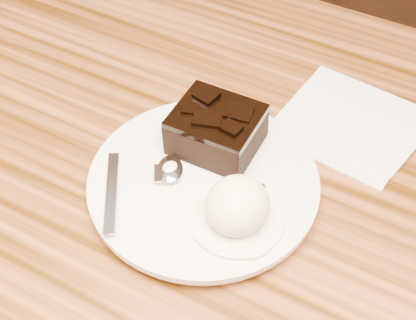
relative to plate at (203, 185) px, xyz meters
The scene contains 9 objects.
plate is the anchor object (origin of this frame).
brownie 0.06m from the plate, 102.94° to the left, with size 0.09×0.08×0.04m, color black.
ice_cream_scoop 0.07m from the plate, 28.91° to the right, with size 0.06×0.07×0.05m, color white.
melt_puddle 0.06m from the plate, 28.91° to the right, with size 0.10×0.10×0.00m, color white.
spoon 0.04m from the plate, 164.33° to the right, with size 0.03×0.16×0.01m, color silver, non-canonical shape.
napkin 0.20m from the plate, 59.63° to the left, with size 0.15×0.15×0.01m, color white.
crumb_a 0.06m from the plate, 17.05° to the left, with size 0.01×0.01×0.00m, color black.
crumb_b 0.05m from the plate, 159.91° to the left, with size 0.01×0.01×0.00m, color black.
crumb_c 0.04m from the plate, ahead, with size 0.01×0.00×0.00m, color black.
Camera 1 is at (0.22, -0.35, 1.25)m, focal length 51.25 mm.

